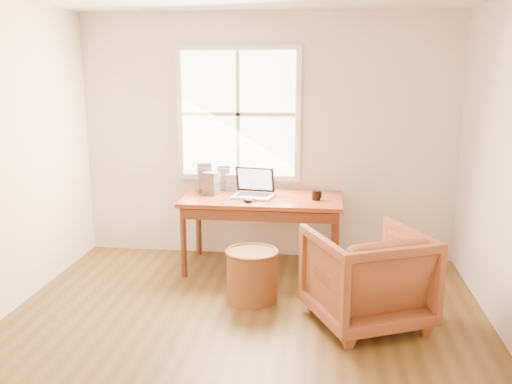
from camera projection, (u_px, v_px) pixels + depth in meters
The scene contains 11 objects.
room_shell at pixel (234, 171), 4.04m from camera, with size 4.04×4.54×2.64m.
desk at pixel (262, 199), 5.76m from camera, with size 1.60×0.80×0.04m, color brown.
armchair at pixel (367, 277), 4.56m from camera, with size 0.85×0.87×0.79m, color brown.
wicker_stool at pixel (252, 276), 5.06m from camera, with size 0.45×0.45×0.45m, color brown.
laptop at pixel (253, 184), 5.71m from camera, with size 0.37×0.39×0.28m, color #A6A7AD, non-canonical shape.
mouse at pixel (248, 201), 5.53m from camera, with size 0.11×0.07×0.04m, color black.
coffee_mug at pixel (316, 195), 5.63m from camera, with size 0.09×0.09×0.10m, color black.
cd_stack_a at pixel (223, 177), 6.09m from camera, with size 0.14×0.12×0.27m, color silver.
cd_stack_b at pixel (210, 183), 5.87m from camera, with size 0.15×0.13×0.23m, color #2A2A2F.
cd_stack_c at pixel (204, 177), 6.00m from camera, with size 0.14×0.12×0.31m, color #90929D.
cd_stack_d at pixel (233, 182), 6.05m from camera, with size 0.14×0.12×0.18m, color silver.
Camera 1 is at (0.62, -3.77, 2.05)m, focal length 40.00 mm.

